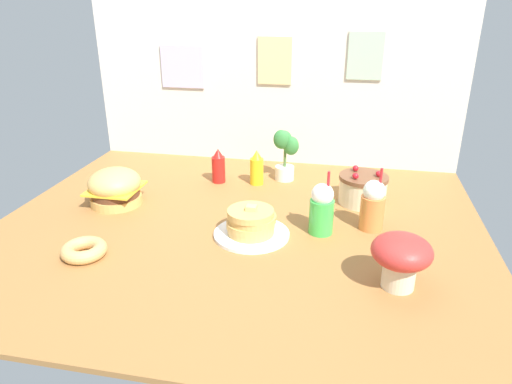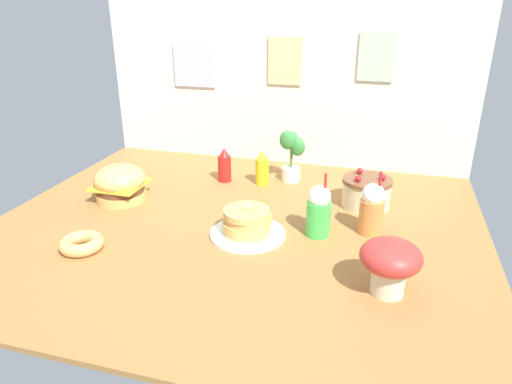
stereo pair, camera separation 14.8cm
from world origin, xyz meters
The scene contains 12 objects.
ground_plane centered at (0.00, 0.00, -0.01)m, with size 2.10×1.79×0.02m, color #9E6B38.
back_wall centered at (0.00, 0.89, 0.51)m, with size 2.10×0.04×1.02m.
burger centered at (-0.62, 0.11, 0.08)m, with size 0.25×0.25×0.18m.
pancake_stack centered at (0.08, -0.07, 0.05)m, with size 0.31×0.31×0.14m.
layer_cake centered at (0.53, 0.36, 0.07)m, with size 0.23×0.23×0.17m.
ketchup_bottle centered at (-0.22, 0.49, 0.09)m, with size 0.07×0.07×0.19m.
mustard_bottle centered at (-0.02, 0.50, 0.09)m, with size 0.07×0.07×0.19m.
cream_soda_cup centered at (0.36, 0.01, 0.11)m, with size 0.10×0.10×0.28m.
orange_float_cup centered at (0.56, 0.09, 0.11)m, with size 0.10×0.10×0.28m.
donut_pink_glaze centered at (-0.51, -0.36, 0.03)m, with size 0.17×0.17×0.05m.
potted_plant centered at (0.12, 0.59, 0.15)m, with size 0.13×0.11×0.28m.
mushroom_stool centered at (0.64, -0.34, 0.12)m, with size 0.20×0.20×0.19m.
Camera 2 is at (0.58, -1.72, 0.92)m, focal length 32.78 mm.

